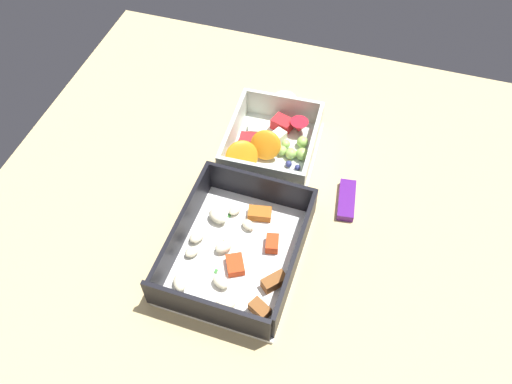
# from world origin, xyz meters

# --- Properties ---
(table_surface) EXTENTS (0.80, 0.80, 0.02)m
(table_surface) POSITION_xyz_m (0.00, 0.00, 0.01)
(table_surface) COLOR tan
(table_surface) RESTS_ON ground
(pasta_container) EXTENTS (0.21, 0.17, 0.06)m
(pasta_container) POSITION_xyz_m (0.09, 0.01, 0.04)
(pasta_container) COLOR white
(pasta_container) RESTS_ON table_surface
(fruit_bowl) EXTENTS (0.16, 0.14, 0.06)m
(fruit_bowl) POSITION_xyz_m (-0.11, -0.00, 0.04)
(fruit_bowl) COLOR silver
(fruit_bowl) RESTS_ON table_surface
(candy_bar) EXTENTS (0.07, 0.03, 0.01)m
(candy_bar) POSITION_xyz_m (-0.05, 0.13, 0.03)
(candy_bar) COLOR #51197A
(candy_bar) RESTS_ON table_surface
(paper_cup_liner) EXTENTS (0.04, 0.04, 0.01)m
(paper_cup_liner) POSITION_xyz_m (-0.22, -0.01, 0.03)
(paper_cup_liner) COLOR white
(paper_cup_liner) RESTS_ON table_surface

